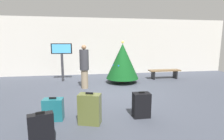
{
  "coord_description": "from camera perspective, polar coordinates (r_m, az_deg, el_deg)",
  "views": [
    {
      "loc": [
        -0.93,
        -6.13,
        1.88
      ],
      "look_at": [
        0.04,
        -0.15,
        0.9
      ],
      "focal_mm": 27.2,
      "sensor_mm": 36.0,
      "label": 1
    }
  ],
  "objects": [
    {
      "name": "ground_plane",
      "position": [
        6.48,
        -0.53,
        -7.68
      ],
      "size": [
        16.0,
        16.0,
        0.0
      ],
      "primitive_type": "plane",
      "color": "#424754"
    },
    {
      "name": "back_wall",
      "position": [
        10.2,
        -3.97,
        7.86
      ],
      "size": [
        16.0,
        0.2,
        3.29
      ],
      "primitive_type": "cube",
      "color": "beige",
      "rests_on": "ground_plane"
    },
    {
      "name": "holiday_tree",
      "position": [
        7.95,
        3.53,
        3.0
      ],
      "size": [
        1.52,
        1.52,
        1.96
      ],
      "color": "#4C3319",
      "rests_on": "ground_plane"
    },
    {
      "name": "flight_info_kiosk",
      "position": [
        8.54,
        -16.51,
        4.99
      ],
      "size": [
        0.98,
        0.12,
        1.84
      ],
      "color": "#333338",
      "rests_on": "ground_plane"
    },
    {
      "name": "waiting_bench",
      "position": [
        9.26,
        17.19,
        -0.62
      ],
      "size": [
        1.65,
        0.44,
        0.48
      ],
      "color": "brown",
      "rests_on": "ground_plane"
    },
    {
      "name": "traveller_0",
      "position": [
        7.02,
        -9.29,
        1.4
      ],
      "size": [
        0.37,
        0.37,
        1.79
      ],
      "color": "gray",
      "rests_on": "ground_plane"
    },
    {
      "name": "suitcase_0",
      "position": [
        4.46,
        9.83,
        -11.51
      ],
      "size": [
        0.43,
        0.28,
        0.67
      ],
      "color": "black",
      "rests_on": "ground_plane"
    },
    {
      "name": "suitcase_1",
      "position": [
        4.48,
        -19.12,
        -12.41
      ],
      "size": [
        0.49,
        0.3,
        0.58
      ],
      "color": "#19606B",
      "rests_on": "ground_plane"
    },
    {
      "name": "suitcase_2",
      "position": [
        4.07,
        -7.5,
        -12.86
      ],
      "size": [
        0.57,
        0.41,
        0.76
      ],
      "color": "#59602D",
      "rests_on": "ground_plane"
    },
    {
      "name": "suitcase_3",
      "position": [
        3.5,
        -22.66,
        -18.15
      ],
      "size": [
        0.47,
        0.29,
        0.67
      ],
      "color": "black",
      "rests_on": "ground_plane"
    }
  ]
}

